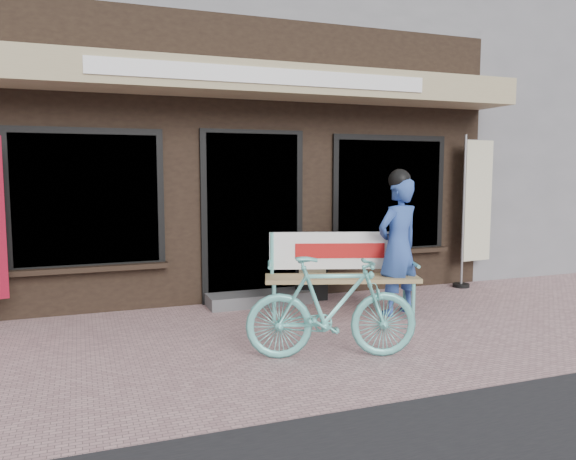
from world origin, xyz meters
name	(u,v)px	position (x,y,z in m)	size (l,w,h in m)	color
ground	(312,344)	(0.00, 0.00, 0.00)	(70.00, 70.00, 0.00)	#AE8586
storefront	(202,95)	(0.00, 4.96, 2.99)	(7.00, 6.77, 6.00)	black
neighbor_right_near	(554,123)	(8.50, 5.50, 2.80)	(10.00, 7.00, 5.60)	slate
bench	(341,267)	(0.76, 0.95, 0.56)	(1.82, 0.97, 0.96)	#62C1B8
person	(398,244)	(1.38, 0.72, 0.84)	(0.66, 0.52, 1.70)	#2E4E9F
bicycle	(332,307)	(0.00, -0.43, 0.46)	(0.44, 1.54, 0.93)	#62C1B8
nobori_cream	(475,209)	(3.30, 1.75, 1.13)	(0.65, 0.26, 2.19)	gray
menu_stand	(312,268)	(0.71, 1.70, 0.43)	(0.43, 0.16, 0.84)	black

